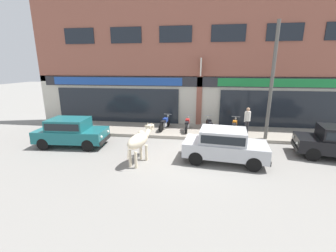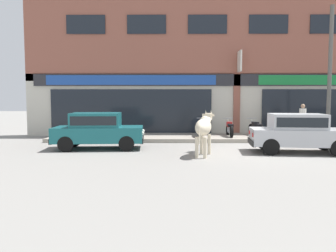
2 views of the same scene
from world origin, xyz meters
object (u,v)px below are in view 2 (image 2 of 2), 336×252
(pedestrian, at_px, (303,117))
(car_2, at_px, (298,131))
(motorcycle_1, at_px, (230,128))
(motorcycle_2, at_px, (256,128))
(car_0, at_px, (98,129))
(motorcycle_0, at_px, (201,128))
(cow, at_px, (204,127))
(utility_pole, at_px, (330,73))
(motorcycle_3, at_px, (287,128))

(pedestrian, bearing_deg, car_2, -114.01)
(motorcycle_1, distance_m, motorcycle_2, 1.35)
(pedestrian, bearing_deg, car_0, -163.43)
(car_2, distance_m, motorcycle_0, 5.24)
(car_2, bearing_deg, motorcycle_0, 128.53)
(cow, height_order, utility_pole, utility_pole)
(pedestrian, bearing_deg, motorcycle_3, 155.50)
(motorcycle_3, bearing_deg, motorcycle_2, 174.97)
(cow, relative_size, pedestrian, 1.31)
(motorcycle_1, bearing_deg, motorcycle_3, -0.79)
(motorcycle_2, bearing_deg, car_2, -83.31)
(cow, bearing_deg, motorcycle_2, 56.97)
(car_0, distance_m, utility_pole, 10.73)
(car_0, relative_size, motorcycle_2, 2.05)
(cow, relative_size, car_0, 0.57)
(motorcycle_0, xyz_separation_m, motorcycle_2, (2.78, 0.02, 0.00))
(car_0, bearing_deg, car_2, -6.73)
(motorcycle_2, bearing_deg, motorcycle_1, -176.14)
(car_0, bearing_deg, cow, -21.10)
(car_0, height_order, utility_pole, utility_pole)
(motorcycle_1, bearing_deg, cow, -110.59)
(utility_pole, bearing_deg, motorcycle_0, 169.55)
(cow, height_order, pedestrian, pedestrian)
(car_2, relative_size, motorcycle_0, 2.08)
(motorcycle_3, height_order, pedestrian, pedestrian)
(utility_pole, bearing_deg, car_0, -168.34)
(car_2, height_order, motorcycle_2, car_2)
(car_2, relative_size, motorcycle_3, 2.09)
(utility_pole, bearing_deg, cow, -148.97)
(cow, distance_m, motorcycle_0, 4.80)
(cow, relative_size, motorcycle_2, 1.16)
(cow, height_order, motorcycle_3, cow)
(utility_pole, bearing_deg, car_2, -130.17)
(car_0, distance_m, car_2, 7.74)
(motorcycle_0, xyz_separation_m, utility_pole, (5.81, -1.07, 2.65))
(car_2, xyz_separation_m, motorcycle_2, (-0.48, 4.11, -0.25))
(cow, xyz_separation_m, utility_pole, (6.14, 3.70, 2.21))
(cow, bearing_deg, car_0, 158.90)
(motorcycle_1, xyz_separation_m, motorcycle_3, (2.82, -0.04, 0.00))
(car_2, bearing_deg, pedestrian, 65.99)
(cow, relative_size, utility_pole, 0.34)
(motorcycle_1, distance_m, motorcycle_3, 2.82)
(car_0, bearing_deg, utility_pole, 11.66)
(pedestrian, xyz_separation_m, utility_pole, (0.91, -0.66, 2.06))
(motorcycle_3, bearing_deg, motorcycle_1, 179.21)
(car_2, xyz_separation_m, utility_pole, (2.55, 3.02, 2.41))
(car_0, distance_m, motorcycle_2, 7.89)
(motorcycle_0, relative_size, motorcycle_1, 0.99)
(cow, distance_m, motorcycle_1, 5.03)
(motorcycle_2, distance_m, pedestrian, 2.25)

